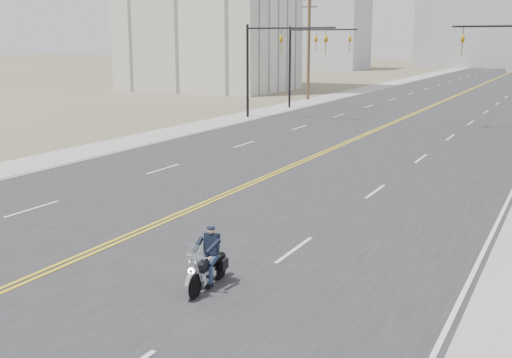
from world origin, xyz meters
name	(u,v)px	position (x,y,z in m)	size (l,w,h in m)	color
ground_plane	(59,267)	(0.00, 0.00, 0.00)	(400.00, 400.00, 0.00)	#776D56
road	(471,89)	(0.00, 70.00, 0.01)	(20.00, 200.00, 0.01)	#303033
sidewalk_left	(379,86)	(-11.50, 70.00, 0.01)	(3.00, 200.00, 0.01)	#A5A5A0
traffic_mast_left	(272,52)	(-8.98, 32.00, 4.94)	(7.10, 0.26, 7.00)	black
traffic_mast_far	(308,52)	(-9.31, 40.00, 4.87)	(6.10, 0.26, 7.00)	black
utility_pole_left	(309,44)	(-12.50, 48.00, 5.48)	(2.20, 0.30, 10.50)	brown
haze_bldg_a	(330,14)	(-35.00, 115.00, 11.00)	(14.00, 12.00, 22.00)	#B7BCC6
haze_bldg_d	(468,7)	(-12.00, 140.00, 13.00)	(20.00, 15.00, 26.00)	#ADB2B7
haze_bldg_f	(292,31)	(-50.00, 130.00, 8.00)	(12.00, 12.00, 16.00)	#ADB2B7
motorcyclist	(207,259)	(4.25, 0.47, 0.74)	(0.82, 1.91, 1.49)	black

